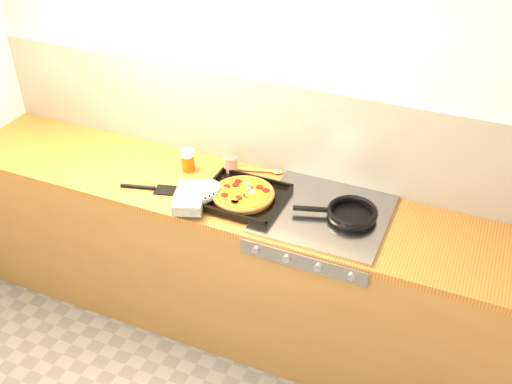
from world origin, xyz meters
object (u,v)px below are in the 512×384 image
at_px(juice_glass, 188,160).
at_px(tomato_can, 231,166).
at_px(pizza_on_tray, 229,195).
at_px(frying_pan, 351,213).

bearing_deg(juice_glass, tomato_can, 12.74).
distance_m(tomato_can, juice_glass, 0.23).
bearing_deg(tomato_can, juice_glass, -167.26).
height_order(pizza_on_tray, tomato_can, tomato_can).
height_order(tomato_can, juice_glass, juice_glass).
relative_size(tomato_can, juice_glass, 0.88).
xyz_separation_m(pizza_on_tray, juice_glass, (-0.33, 0.18, 0.02)).
bearing_deg(frying_pan, pizza_on_tray, -170.37).
bearing_deg(tomato_can, pizza_on_tray, -66.44).
relative_size(pizza_on_tray, juice_glass, 4.35).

